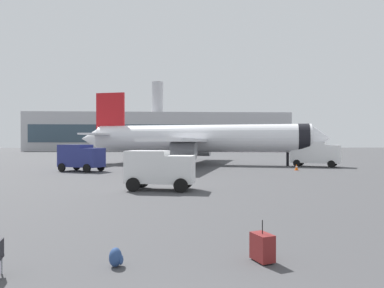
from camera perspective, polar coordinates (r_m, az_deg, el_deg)
name	(u,v)px	position (r m, az deg, el deg)	size (l,w,h in m)	color
airplane_at_gate	(198,139)	(49.63, 0.94, 0.86)	(35.27, 32.13, 10.50)	white
service_truck	(81,157)	(40.14, -17.51, -1.94)	(5.28, 4.14, 2.90)	navy
fuel_truck	(315,153)	(48.49, 19.20, -1.37)	(6.37, 5.17, 3.20)	white
cargo_van	(159,168)	(23.41, -5.28, -3.89)	(4.70, 3.05, 2.60)	white
safety_cone_near	(141,163)	(47.81, -8.21, -3.05)	(0.44, 0.44, 0.77)	#F2590C
safety_cone_mid	(296,167)	(41.45, 16.53, -3.61)	(0.44, 0.44, 0.71)	#F2590C
rolling_suitcase	(262,247)	(9.86, 11.30, -16.00)	(0.59, 0.74, 1.10)	maroon
traveller_backpack	(116,257)	(9.57, -12.17, -17.48)	(0.36, 0.40, 0.48)	navy
terminal_building	(160,132)	(134.69, -5.20, 1.97)	(96.26, 17.28, 26.04)	#B2B2B7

